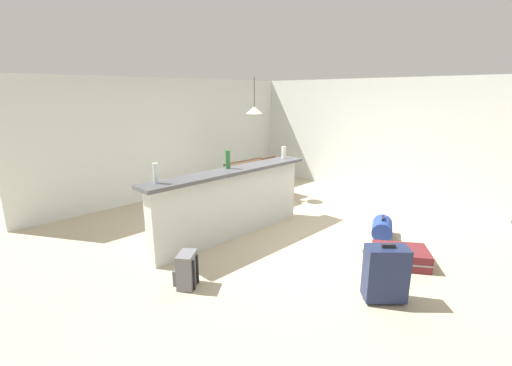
{
  "coord_description": "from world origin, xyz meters",
  "views": [
    {
      "loc": [
        -4.16,
        -3.6,
        2.22
      ],
      "look_at": [
        -0.02,
        0.56,
        0.68
      ],
      "focal_mm": 24.5,
      "sensor_mm": 36.0,
      "label": 1
    }
  ],
  "objects_px": {
    "pendant_lamp": "(254,110)",
    "suitcase_upright_navy": "(386,273)",
    "bottle_clear": "(156,173)",
    "backpack_grey": "(186,270)",
    "dining_chair_near_partition": "(272,178)",
    "dining_table": "(255,167)",
    "duffel_bag_blue": "(382,228)",
    "bottle_green": "(228,159)",
    "suitcase_flat_maroon": "(400,256)",
    "bottle_white": "(284,153)"
  },
  "relations": [
    {
      "from": "pendant_lamp",
      "to": "suitcase_upright_navy",
      "type": "bearing_deg",
      "value": -114.49
    },
    {
      "from": "bottle_clear",
      "to": "backpack_grey",
      "type": "height_order",
      "value": "bottle_clear"
    },
    {
      "from": "dining_chair_near_partition",
      "to": "pendant_lamp",
      "type": "xyz_separation_m",
      "value": [
        -0.04,
        0.46,
        1.34
      ]
    },
    {
      "from": "dining_table",
      "to": "duffel_bag_blue",
      "type": "bearing_deg",
      "value": -92.91
    },
    {
      "from": "bottle_clear",
      "to": "bottle_green",
      "type": "relative_size",
      "value": 0.94
    },
    {
      "from": "suitcase_flat_maroon",
      "to": "backpack_grey",
      "type": "xyz_separation_m",
      "value": [
        -2.32,
        1.53,
        0.09
      ]
    },
    {
      "from": "pendant_lamp",
      "to": "duffel_bag_blue",
      "type": "height_order",
      "value": "pendant_lamp"
    },
    {
      "from": "backpack_grey",
      "to": "duffel_bag_blue",
      "type": "xyz_separation_m",
      "value": [
        2.98,
        -0.95,
        -0.05
      ]
    },
    {
      "from": "bottle_clear",
      "to": "bottle_white",
      "type": "xyz_separation_m",
      "value": [
        2.46,
        -0.03,
        -0.03
      ]
    },
    {
      "from": "backpack_grey",
      "to": "suitcase_upright_navy",
      "type": "relative_size",
      "value": 0.63
    },
    {
      "from": "duffel_bag_blue",
      "to": "suitcase_upright_navy",
      "type": "distance_m",
      "value": 1.82
    },
    {
      "from": "bottle_white",
      "to": "suitcase_flat_maroon",
      "type": "distance_m",
      "value": 2.55
    },
    {
      "from": "dining_table",
      "to": "dining_chair_near_partition",
      "type": "height_order",
      "value": "dining_chair_near_partition"
    },
    {
      "from": "dining_table",
      "to": "dining_chair_near_partition",
      "type": "xyz_separation_m",
      "value": [
        -0.03,
        -0.51,
        -0.13
      ]
    },
    {
      "from": "backpack_grey",
      "to": "duffel_bag_blue",
      "type": "bearing_deg",
      "value": -17.75
    },
    {
      "from": "bottle_clear",
      "to": "dining_chair_near_partition",
      "type": "height_order",
      "value": "bottle_clear"
    },
    {
      "from": "bottle_white",
      "to": "suitcase_upright_navy",
      "type": "height_order",
      "value": "bottle_white"
    },
    {
      "from": "dining_table",
      "to": "suitcase_flat_maroon",
      "type": "xyz_separation_m",
      "value": [
        -0.82,
        -3.56,
        -0.54
      ]
    },
    {
      "from": "bottle_green",
      "to": "pendant_lamp",
      "type": "height_order",
      "value": "pendant_lamp"
    },
    {
      "from": "dining_chair_near_partition",
      "to": "bottle_white",
      "type": "bearing_deg",
      "value": -124.28
    },
    {
      "from": "dining_chair_near_partition",
      "to": "pendant_lamp",
      "type": "bearing_deg",
      "value": 95.22
    },
    {
      "from": "bottle_clear",
      "to": "suitcase_flat_maroon",
      "type": "distance_m",
      "value": 3.38
    },
    {
      "from": "dining_table",
      "to": "suitcase_flat_maroon",
      "type": "height_order",
      "value": "dining_table"
    },
    {
      "from": "dining_table",
      "to": "suitcase_upright_navy",
      "type": "height_order",
      "value": "dining_table"
    },
    {
      "from": "dining_table",
      "to": "pendant_lamp",
      "type": "bearing_deg",
      "value": -145.33
    },
    {
      "from": "dining_chair_near_partition",
      "to": "suitcase_flat_maroon",
      "type": "relative_size",
      "value": 1.07
    },
    {
      "from": "bottle_clear",
      "to": "pendant_lamp",
      "type": "relative_size",
      "value": 0.35
    },
    {
      "from": "suitcase_flat_maroon",
      "to": "suitcase_upright_navy",
      "type": "distance_m",
      "value": 1.01
    },
    {
      "from": "dining_table",
      "to": "suitcase_upright_navy",
      "type": "distance_m",
      "value": 4.2
    },
    {
      "from": "dining_table",
      "to": "duffel_bag_blue",
      "type": "xyz_separation_m",
      "value": [
        -0.15,
        -2.98,
        -0.5
      ]
    },
    {
      "from": "bottle_green",
      "to": "suitcase_upright_navy",
      "type": "relative_size",
      "value": 0.42
    },
    {
      "from": "backpack_grey",
      "to": "bottle_white",
      "type": "bearing_deg",
      "value": 16.44
    },
    {
      "from": "backpack_grey",
      "to": "suitcase_upright_navy",
      "type": "xyz_separation_m",
      "value": [
        1.36,
        -1.76,
        0.13
      ]
    },
    {
      "from": "bottle_clear",
      "to": "dining_table",
      "type": "bearing_deg",
      "value": 22.31
    },
    {
      "from": "bottle_clear",
      "to": "suitcase_flat_maroon",
      "type": "relative_size",
      "value": 0.3
    },
    {
      "from": "pendant_lamp",
      "to": "backpack_grey",
      "type": "relative_size",
      "value": 1.81
    },
    {
      "from": "dining_table",
      "to": "bottle_clear",
      "type": "bearing_deg",
      "value": -157.69
    },
    {
      "from": "bottle_white",
      "to": "suitcase_upright_navy",
      "type": "distance_m",
      "value": 2.94
    },
    {
      "from": "bottle_white",
      "to": "duffel_bag_blue",
      "type": "bearing_deg",
      "value": -77.16
    },
    {
      "from": "bottle_clear",
      "to": "backpack_grey",
      "type": "distance_m",
      "value": 1.29
    },
    {
      "from": "bottle_green",
      "to": "bottle_white",
      "type": "distance_m",
      "value": 1.23
    },
    {
      "from": "bottle_green",
      "to": "dining_table",
      "type": "relative_size",
      "value": 0.26
    },
    {
      "from": "bottle_clear",
      "to": "bottle_white",
      "type": "bearing_deg",
      "value": -0.67
    },
    {
      "from": "bottle_clear",
      "to": "suitcase_flat_maroon",
      "type": "xyz_separation_m",
      "value": [
        2.19,
        -2.33,
        -1.1
      ]
    },
    {
      "from": "bottle_clear",
      "to": "bottle_green",
      "type": "distance_m",
      "value": 1.23
    },
    {
      "from": "bottle_clear",
      "to": "backpack_grey",
      "type": "bearing_deg",
      "value": -99.34
    },
    {
      "from": "pendant_lamp",
      "to": "suitcase_upright_navy",
      "type": "xyz_separation_m",
      "value": [
        -1.7,
        -3.74,
        -1.53
      ]
    },
    {
      "from": "bottle_green",
      "to": "backpack_grey",
      "type": "relative_size",
      "value": 0.67
    },
    {
      "from": "dining_chair_near_partition",
      "to": "suitcase_flat_maroon",
      "type": "distance_m",
      "value": 3.18
    },
    {
      "from": "bottle_clear",
      "to": "pendant_lamp",
      "type": "distance_m",
      "value": 3.22
    }
  ]
}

